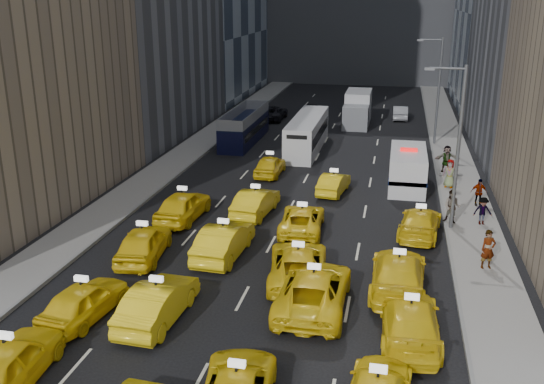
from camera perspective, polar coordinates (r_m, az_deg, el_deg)
The scene contains 37 objects.
ground at distance 24.74m, azimuth -3.98°, elevation -12.09°, with size 160.00×160.00×0.00m, color black.
sidewalk_west at distance 49.96m, azimuth -7.91°, elevation 3.72°, with size 3.00×90.00×0.15m, color gray.
sidewalk_east at distance 47.38m, azimuth 16.82°, elevation 2.29°, with size 3.00×90.00×0.15m, color gray.
curb_west at distance 49.50m, azimuth -6.33°, elevation 3.66°, with size 0.15×90.00×0.18m, color slate.
curb_east at distance 47.26m, azimuth 15.07°, elevation 2.43°, with size 0.15×90.00×0.18m, color slate.
streetlight_near at distance 33.53m, azimuth 16.97°, elevation 4.42°, with size 2.15×0.22×9.00m.
streetlight_far at distance 53.14m, azimuth 15.30°, elevation 9.46°, with size 2.15×0.22×9.00m.
taxi_0 at distance 22.56m, azimuth -23.51°, elevation -14.56°, with size 1.96×4.87×1.66m, color yellow.
taxi_4 at distance 25.73m, azimuth -17.31°, elevation -9.75°, with size 1.80×4.48×1.52m, color yellow.
taxi_5 at distance 24.82m, azimuth -10.70°, elevation -10.16°, with size 1.71×4.90×1.61m, color yellow.
taxi_6 at distance 25.38m, azimuth 3.94°, elevation -9.14°, with size 2.74×5.95×1.65m, color yellow.
taxi_7 at distance 23.81m, azimuth 12.86°, elevation -11.71°, with size 2.18×5.36×1.56m, color yellow.
taxi_8 at distance 30.43m, azimuth -12.01°, elevation -4.72°, with size 1.92×4.77×1.62m, color yellow.
taxi_9 at distance 30.06m, azimuth -4.57°, elevation -4.60°, with size 1.76×5.06×1.67m, color yellow.
taxi_10 at distance 27.67m, azimuth 2.47°, elevation -6.81°, with size 2.56×5.55×1.54m, color yellow.
taxi_11 at distance 27.20m, azimuth 11.79°, elevation -7.53°, with size 2.33×5.73×1.66m, color yellow.
taxi_12 at distance 35.16m, azimuth -8.38°, elevation -1.28°, with size 1.98×4.92×1.68m, color yellow.
taxi_13 at distance 35.56m, azimuth -1.55°, elevation -0.97°, with size 1.64×4.70×1.55m, color yellow.
taxi_14 at distance 33.19m, azimuth 2.84°, elevation -2.60°, with size 2.24×4.85×1.35m, color yellow.
taxi_15 at distance 33.54m, azimuth 13.75°, elevation -2.81°, with size 2.03×4.98×1.45m, color yellow.
taxi_16 at distance 43.31m, azimuth -0.20°, elevation 2.51°, with size 1.70×4.23×1.44m, color yellow.
taxi_17 at distance 39.62m, azimuth 5.82°, elevation 0.82°, with size 1.41×4.05×1.33m, color yellow.
nypd_van at distance 41.68m, azimuth 12.64°, elevation 2.10°, with size 3.22×6.42×2.64m.
double_decker at distance 53.13m, azimuth -2.60°, elevation 6.21°, with size 2.58×9.77×2.82m.
city_bus at distance 50.47m, azimuth 3.34°, elevation 5.51°, with size 3.65×10.87×2.76m.
box_truck at distance 60.85m, azimuth 8.06°, elevation 7.77°, with size 2.42×6.99×3.19m.
misc_car_0 at distance 48.53m, azimuth 13.20°, elevation 3.84°, with size 1.67×4.80×1.58m, color #97999E.
misc_car_1 at distance 62.83m, azimuth 0.12°, elevation 7.46°, with size 2.30×4.99×1.39m, color black.
misc_car_2 at distance 68.42m, azimuth 8.16°, elevation 8.22°, with size 2.09×5.15×1.49m, color gray.
misc_car_3 at distance 64.19m, azimuth 3.80°, elevation 7.68°, with size 1.71×4.24×1.45m, color black.
misc_car_4 at distance 64.41m, azimuth 11.98°, elevation 7.33°, with size 1.47×4.20×1.38m, color #9A9CA1.
pedestrian_0 at distance 30.10m, azimuth 19.67°, elevation -5.10°, with size 0.69×0.45×1.89m, color gray.
pedestrian_1 at distance 35.30m, azimuth 16.59°, elevation -1.33°, with size 0.93×0.51×1.91m, color gray.
pedestrian_2 at distance 35.65m, azimuth 19.22°, elevation -1.69°, with size 1.02×0.42×1.58m, color gray.
pedestrian_3 at distance 38.72m, azimuth 18.88°, elevation -0.02°, with size 0.98×0.45×1.68m, color gray.
pedestrian_4 at distance 41.78m, azimuth 16.38°, elevation 1.69°, with size 0.93×0.50×1.89m, color gray.
pedestrian_5 at distance 45.37m, azimuth 16.12°, elevation 3.03°, with size 1.78×0.51×1.92m, color gray.
Camera 1 is at (5.98, -20.50, 12.50)m, focal length 40.00 mm.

